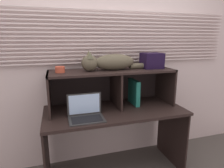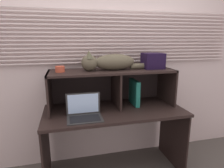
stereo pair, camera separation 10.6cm
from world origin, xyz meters
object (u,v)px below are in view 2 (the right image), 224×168
object	(u,v)px
binder_upright	(134,92)
book_stack	(90,106)
laptop	(84,113)
cat	(109,62)
storage_box	(153,61)
small_basket	(60,69)

from	to	relation	value
binder_upright	book_stack	xyz separation A→B (m)	(-0.51, 0.00, -0.13)
laptop	cat	bearing A→B (deg)	39.62
storage_box	laptop	bearing A→B (deg)	-162.68
laptop	binder_upright	distance (m)	0.66
binder_upright	small_basket	distance (m)	0.86
book_stack	storage_box	size ratio (longest dim) A/B	0.93
binder_upright	book_stack	world-z (taller)	binder_upright
cat	laptop	bearing A→B (deg)	-140.38
cat	binder_upright	distance (m)	0.46
small_basket	binder_upright	bearing A→B (deg)	0.00
binder_upright	storage_box	bearing A→B (deg)	0.00
laptop	book_stack	world-z (taller)	laptop
cat	binder_upright	xyz separation A→B (m)	(0.30, 0.00, -0.36)
laptop	small_basket	bearing A→B (deg)	129.25
laptop	small_basket	xyz separation A→B (m)	(-0.21, 0.25, 0.39)
cat	book_stack	xyz separation A→B (m)	(-0.22, 0.00, -0.48)
laptop	storage_box	bearing A→B (deg)	17.32
small_basket	storage_box	world-z (taller)	storage_box
binder_upright	book_stack	distance (m)	0.53
binder_upright	small_basket	world-z (taller)	small_basket
cat	small_basket	xyz separation A→B (m)	(-0.51, 0.00, -0.06)
laptop	storage_box	size ratio (longest dim) A/B	1.48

